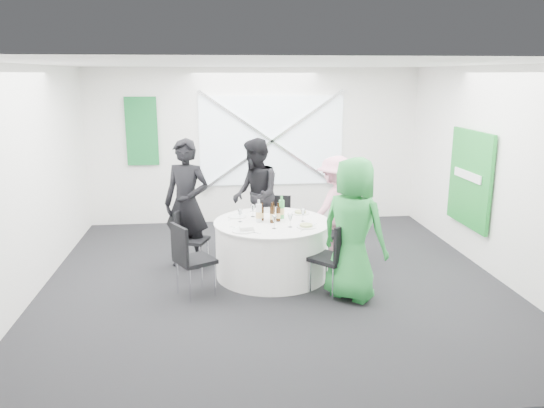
{
  "coord_description": "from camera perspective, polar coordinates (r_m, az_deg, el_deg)",
  "views": [
    {
      "loc": [
        -0.76,
        -6.59,
        2.68
      ],
      "look_at": [
        0.0,
        0.2,
        1.0
      ],
      "focal_mm": 35.0,
      "sensor_mm": 36.0,
      "label": 1
    }
  ],
  "objects": [
    {
      "name": "chair_back_left",
      "position": [
        7.55,
        -9.03,
        -3.24
      ],
      "size": [
        0.49,
        0.49,
        0.84
      ],
      "rotation": [
        0.0,
        0.0,
        1.22
      ],
      "color": "black",
      "rests_on": "floor"
    },
    {
      "name": "wine_glass_e",
      "position": [
        7.08,
        3.35,
        -0.9
      ],
      "size": [
        0.07,
        0.07,
        0.17
      ],
      "color": "white",
      "rests_on": "banquet_table"
    },
    {
      "name": "plate_back_left",
      "position": [
        7.33,
        -3.77,
        -1.34
      ],
      "size": [
        0.26,
        0.26,
        0.01
      ],
      "color": "silver",
      "rests_on": "banquet_table"
    },
    {
      "name": "green_water_bottle",
      "position": [
        7.22,
        1.04,
        -0.58
      ],
      "size": [
        0.08,
        0.08,
        0.32
      ],
      "color": "green",
      "rests_on": "banquet_table"
    },
    {
      "name": "chair_back_right",
      "position": [
        7.74,
        6.51,
        -2.5
      ],
      "size": [
        0.54,
        0.54,
        0.89
      ],
      "rotation": [
        0.0,
        0.0,
        -1.13
      ],
      "color": "black",
      "rests_on": "floor"
    },
    {
      "name": "beer_bottle_a",
      "position": [
        7.12,
        -1.11,
        -1.06
      ],
      "size": [
        0.06,
        0.06,
        0.24
      ],
      "color": "#321B09",
      "rests_on": "banquet_table"
    },
    {
      "name": "banquet_table",
      "position": [
        7.21,
        0.0,
        -4.78
      ],
      "size": [
        1.56,
        1.56,
        0.76
      ],
      "color": "silver",
      "rests_on": "floor"
    },
    {
      "name": "fork_b",
      "position": [
        7.65,
        0.46,
        -0.7
      ],
      "size": [
        0.15,
        0.03,
        0.01
      ],
      "primitive_type": "cube",
      "rotation": [
        0.0,
        0.0,
        1.65
      ],
      "color": "silver",
      "rests_on": "banquet_table"
    },
    {
      "name": "wine_glass_b",
      "position": [
        7.3,
        -2.08,
        -0.44
      ],
      "size": [
        0.07,
        0.07,
        0.17
      ],
      "color": "white",
      "rests_on": "banquet_table"
    },
    {
      "name": "knife_a",
      "position": [
        6.59,
        -1.76,
        -3.12
      ],
      "size": [
        0.12,
        0.12,
        0.01
      ],
      "primitive_type": "cube",
      "rotation": [
        0.0,
        0.0,
        -2.34
      ],
      "color": "silver",
      "rests_on": "banquet_table"
    },
    {
      "name": "person_woman_green",
      "position": [
        6.42,
        8.72,
        -2.71
      ],
      "size": [
        1.0,
        0.99,
        1.75
      ],
      "primitive_type": "imported",
      "rotation": [
        0.0,
        0.0,
        2.37
      ],
      "color": "#268B39",
      "rests_on": "floor"
    },
    {
      "name": "plate_front_right",
      "position": [
        6.84,
        3.69,
        -2.38
      ],
      "size": [
        0.25,
        0.25,
        0.04
      ],
      "color": "silver",
      "rests_on": "banquet_table"
    },
    {
      "name": "green_banner",
      "position": [
        9.67,
        -13.83,
        7.6
      ],
      "size": [
        0.55,
        0.04,
        1.2
      ],
      "primitive_type": "cube",
      "color": "#14652D",
      "rests_on": "wall_back"
    },
    {
      "name": "plate_front_left",
      "position": [
        6.67,
        -3.12,
        -2.87
      ],
      "size": [
        0.29,
        0.29,
        0.01
      ],
      "color": "silver",
      "rests_on": "banquet_table"
    },
    {
      "name": "knife_c",
      "position": [
        7.21,
        -4.52,
        -1.65
      ],
      "size": [
        0.09,
        0.13,
        0.01
      ],
      "primitive_type": "cube",
      "rotation": [
        0.0,
        0.0,
        2.56
      ],
      "color": "silver",
      "rests_on": "banquet_table"
    },
    {
      "name": "knife_b",
      "position": [
        7.61,
        -1.82,
        -0.79
      ],
      "size": [
        0.15,
        0.02,
        0.01
      ],
      "primitive_type": "cube",
      "rotation": [
        0.0,
        0.0,
        1.59
      ],
      "color": "silver",
      "rests_on": "banquet_table"
    },
    {
      "name": "person_man_back",
      "position": [
        8.13,
        -1.79,
        0.95
      ],
      "size": [
        0.56,
        0.9,
        1.75
      ],
      "primitive_type": "imported",
      "rotation": [
        0.0,
        0.0,
        -1.45
      ],
      "color": "black",
      "rests_on": "floor"
    },
    {
      "name": "wine_glass_d",
      "position": [
        7.07,
        -3.46,
        -0.93
      ],
      "size": [
        0.07,
        0.07,
        0.17
      ],
      "color": "white",
      "rests_on": "banquet_table"
    },
    {
      "name": "chair_back",
      "position": [
        8.17,
        0.68,
        -1.68
      ],
      "size": [
        0.46,
        0.47,
        0.85
      ],
      "rotation": [
        0.0,
        0.0,
        -0.2
      ],
      "color": "black",
      "rests_on": "floor"
    },
    {
      "name": "wall_front",
      "position": [
        3.89,
        5.26,
        -5.47
      ],
      "size": [
        6.0,
        0.0,
        6.0
      ],
      "primitive_type": "plane",
      "rotation": [
        -1.57,
        0.0,
        0.0
      ],
      "color": "white",
      "rests_on": "floor"
    },
    {
      "name": "plate_back",
      "position": [
        7.66,
        -0.31,
        -0.65
      ],
      "size": [
        0.27,
        0.27,
        0.01
      ],
      "color": "silver",
      "rests_on": "banquet_table"
    },
    {
      "name": "beer_bottle_b",
      "position": [
        7.17,
        0.11,
        -0.96
      ],
      "size": [
        0.06,
        0.06,
        0.25
      ],
      "color": "#321B09",
      "rests_on": "banquet_table"
    },
    {
      "name": "wine_glass_c",
      "position": [
        6.81,
        1.97,
        -1.49
      ],
      "size": [
        0.07,
        0.07,
        0.17
      ],
      "color": "white",
      "rests_on": "banquet_table"
    },
    {
      "name": "clear_water_bottle",
      "position": [
        7.05,
        -1.43,
        -1.0
      ],
      "size": [
        0.08,
        0.08,
        0.3
      ],
      "color": "silver",
      "rests_on": "banquet_table"
    },
    {
      "name": "chair_front_left",
      "position": [
        6.55,
        -8.94,
        -5.4
      ],
      "size": [
        0.58,
        0.57,
        0.93
      ],
      "rotation": [
        0.0,
        0.0,
        2.08
      ],
      "color": "black",
      "rests_on": "floor"
    },
    {
      "name": "fork_c",
      "position": [
        7.46,
        -3.44,
        -1.1
      ],
      "size": [
        0.08,
        0.14,
        0.01
      ],
      "primitive_type": "cube",
      "rotation": [
        0.0,
        0.0,
        2.65
      ],
      "color": "silver",
      "rests_on": "banquet_table"
    },
    {
      "name": "fork_a",
      "position": [
        6.83,
        -4.12,
        -2.54
      ],
      "size": [
        0.11,
        0.12,
        0.01
      ],
      "primitive_type": "cube",
      "rotation": [
        0.0,
        0.0,
        -2.4
      ],
      "color": "silver",
      "rests_on": "banquet_table"
    },
    {
      "name": "fork_d",
      "position": [
        6.7,
        3.3,
        -2.84
      ],
      "size": [
        0.1,
        0.13,
        0.01
      ],
      "primitive_type": "cube",
      "rotation": [
        0.0,
        0.0,
        -0.65
      ],
      "color": "silver",
      "rests_on": "banquet_table"
    },
    {
      "name": "napkin",
      "position": [
        6.67,
        -2.77,
        -2.6
      ],
      "size": [
        0.18,
        0.13,
        0.05
      ],
      "primitive_type": "cube",
      "rotation": [
        0.0,
        0.0,
        0.14
      ],
      "color": "silver",
      "rests_on": "plate_front_left"
    },
    {
      "name": "person_man_back_left",
      "position": [
        7.51,
        -9.15,
        0.01
      ],
      "size": [
        0.78,
        0.66,
        1.82
      ],
      "primitive_type": "imported",
      "rotation": [
        0.0,
        0.0,
        -0.41
      ],
      "color": "black",
      "rests_on": "floor"
    },
    {
      "name": "ceiling",
      "position": [
        6.64,
        0.2,
        14.84
      ],
      "size": [
        6.0,
        6.0,
        0.0
      ],
      "primitive_type": "plane",
      "rotation": [
        3.14,
        0.0,
        0.0
      ],
      "color": "white",
      "rests_on": "wall_back"
    },
    {
      "name": "floor",
      "position": [
        7.16,
        0.18,
        -8.18
      ],
      "size": [
        6.0,
        6.0,
        0.0
      ],
      "primitive_type": "plane",
      "color": "black",
      "rests_on": "ground"
    },
    {
      "name": "chair_front_right",
      "position": [
        6.57,
        6.87,
        -5.28
      ],
      "size": [
        0.59,
        0.59,
        0.93
      ],
      "rotation": [
        0.0,
        0.0,
        3.89
      ],
      "color": "black",
      "rests_on": "floor"
    },
    {
      "name": "beer_bottle_d",
      "position": [
        7.01,
        0.01,
        -1.18
      ],
      "size": [
        0.06,
        0.06,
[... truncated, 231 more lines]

